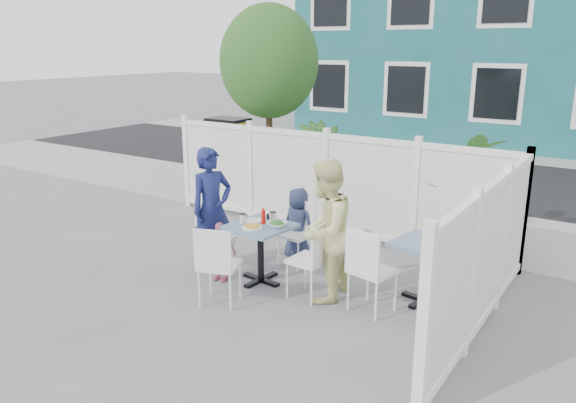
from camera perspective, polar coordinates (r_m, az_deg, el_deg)
The scene contains 30 objects.
ground at distance 7.14m, azimuth -6.66°, elevation -8.34°, with size 80.00×80.00×0.00m, color slate.
near_sidewalk at distance 10.15m, azimuth 7.19°, elevation -0.97°, with size 24.00×2.60×0.01m, color gray.
street at distance 13.48m, azimuth 14.22°, elevation 2.82°, with size 24.00×5.00×0.01m, color black.
far_sidewalk at distance 16.38m, azimuth 17.87°, elevation 4.79°, with size 24.00×1.60×0.01m, color gray.
building at distance 19.54m, azimuth 20.03°, elevation 15.12°, with size 11.00×6.00×6.00m.
fence_back at distance 8.71m, azimuth 3.85°, elevation 1.62°, with size 5.86×0.08×1.60m.
fence_right at distance 6.08m, azimuth 19.47°, elevation -5.61°, with size 0.08×3.66×1.60m.
tree at distance 10.12m, azimuth -1.99°, elevation 13.97°, with size 1.80×1.62×3.59m.
utility_cabinet at distance 11.82m, azimuth -6.03°, elevation 4.84°, with size 0.74×0.53×1.37m, color gold.
potted_shrub_a at distance 9.53m, azimuth 3.29°, elevation 3.10°, with size 0.92×0.92×1.64m, color #254E1A.
potted_shrub_b at distance 8.54m, azimuth 16.99°, elevation 0.72°, with size 1.42×1.23×1.58m, color #254E1A.
main_table at distance 6.98m, azimuth -2.81°, elevation -3.71°, with size 0.78×0.78×0.75m.
spare_table at distance 6.62m, azimuth 13.89°, elevation -5.38°, with size 0.80×0.80×0.73m.
chair_left at distance 7.47m, azimuth -7.75°, elevation -3.14°, with size 0.41×0.43×0.86m.
chair_right at distance 6.52m, azimuth 2.69°, elevation -5.40°, with size 0.45×0.46×0.95m.
chair_back at distance 7.59m, azimuth 1.15°, elevation -2.71°, with size 0.43×0.42×0.86m.
chair_near at distance 6.39m, azimuth -7.27°, elevation -5.97°, with size 0.55×0.54×0.95m.
chair_spare at distance 6.23m, azimuth 8.16°, elevation -6.39°, with size 0.53×0.51×0.99m.
man at distance 7.42m, azimuth -7.74°, elevation -0.75°, with size 0.59×0.39×1.63m, color navy.
woman at distance 6.45m, azimuth 3.77°, elevation -3.03°, with size 0.81×0.63×1.66m, color #DADC4A.
boy at distance 7.70m, azimuth 1.05°, elevation -2.33°, with size 0.50×0.33×1.03m, color #222C4B.
toddler at distance 7.14m, azimuth -6.90°, elevation -5.04°, with size 0.45×0.19×0.77m, color #D76D96.
plate_main at distance 6.81m, azimuth -3.66°, elevation -2.64°, with size 0.25×0.25×0.02m, color white.
plate_side at distance 7.07m, azimuth -3.47°, elevation -1.95°, with size 0.23×0.23×0.02m, color white.
salad_bowl at distance 6.83m, azimuth -1.15°, elevation -2.37°, with size 0.23×0.23×0.06m, color white.
coffee_cup_a at distance 7.01m, azimuth -4.63°, elevation -1.73°, with size 0.07×0.07×0.11m, color beige.
coffee_cup_b at distance 7.04m, azimuth -1.55°, elevation -1.58°, with size 0.08×0.08×0.11m, color beige.
ketchup_bottle at distance 6.95m, azimuth -2.52°, elevation -1.60°, with size 0.05×0.05×0.17m, color red.
salt_shaker at distance 7.14m, azimuth -2.47°, elevation -1.54°, with size 0.03×0.03×0.07m, color white.
pepper_shaker at distance 7.13m, azimuth -2.05°, elevation -1.53°, with size 0.03×0.03×0.07m, color black.
Camera 1 is at (4.25, -4.96, 2.90)m, focal length 35.00 mm.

